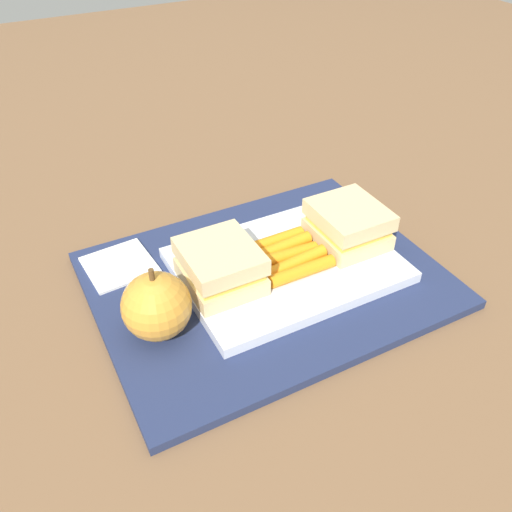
# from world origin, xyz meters

# --- Properties ---
(ground_plane) EXTENTS (2.40, 2.40, 0.00)m
(ground_plane) POSITION_xyz_m (0.00, 0.00, 0.00)
(ground_plane) COLOR brown
(lunchbag_mat) EXTENTS (0.36, 0.28, 0.01)m
(lunchbag_mat) POSITION_xyz_m (0.00, 0.00, 0.01)
(lunchbag_mat) COLOR navy
(lunchbag_mat) RESTS_ON ground_plane
(food_tray) EXTENTS (0.23, 0.17, 0.01)m
(food_tray) POSITION_xyz_m (-0.03, 0.00, 0.02)
(food_tray) COLOR white
(food_tray) RESTS_ON lunchbag_mat
(sandwich_half_left) EXTENTS (0.07, 0.08, 0.04)m
(sandwich_half_left) POSITION_xyz_m (-0.10, 0.00, 0.04)
(sandwich_half_left) COLOR #DBC189
(sandwich_half_left) RESTS_ON food_tray
(sandwich_half_right) EXTENTS (0.07, 0.08, 0.04)m
(sandwich_half_right) POSITION_xyz_m (0.05, 0.00, 0.04)
(sandwich_half_right) COLOR #DBC189
(sandwich_half_right) RESTS_ON food_tray
(carrot_sticks_bundle) EXTENTS (0.08, 0.07, 0.02)m
(carrot_sticks_bundle) POSITION_xyz_m (-0.02, 0.00, 0.03)
(carrot_sticks_bundle) COLOR orange
(carrot_sticks_bundle) RESTS_ON food_tray
(apple) EXTENTS (0.07, 0.07, 0.08)m
(apple) POSITION_xyz_m (0.13, 0.02, 0.04)
(apple) COLOR gold
(apple) RESTS_ON lunchbag_mat
(paper_napkin) EXTENTS (0.08, 0.08, 0.00)m
(paper_napkin) POSITION_xyz_m (0.14, -0.09, 0.01)
(paper_napkin) COLOR white
(paper_napkin) RESTS_ON lunchbag_mat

